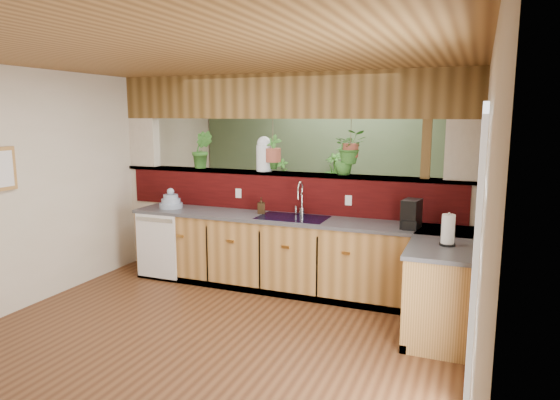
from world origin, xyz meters
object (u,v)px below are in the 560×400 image
at_px(glass_jar, 264,154).
at_px(soap_dispenser, 261,206).
at_px(shelving_console, 302,212).
at_px(faucet, 301,197).
at_px(coffee_maker, 411,215).
at_px(paper_towel, 448,230).
at_px(dish_stack, 171,202).

bearing_deg(glass_jar, soap_dispenser, -73.57).
bearing_deg(shelving_console, soap_dispenser, -67.27).
bearing_deg(faucet, glass_jar, 159.40).
height_order(faucet, soap_dispenser, faucet).
relative_size(faucet, soap_dispenser, 2.09).
relative_size(soap_dispenser, coffee_maker, 0.64).
relative_size(faucet, paper_towel, 1.33).
distance_m(soap_dispenser, glass_jar, 0.68).
bearing_deg(soap_dispenser, shelving_console, 96.25).
bearing_deg(faucet, dish_stack, -174.21).
xyz_separation_m(faucet, glass_jar, (-0.57, 0.21, 0.49)).
distance_m(faucet, coffee_maker, 1.35).
bearing_deg(paper_towel, soap_dispenser, 161.37).
xyz_separation_m(dish_stack, glass_jar, (1.16, 0.39, 0.63)).
bearing_deg(paper_towel, coffee_maker, 124.17).
height_order(dish_stack, glass_jar, glass_jar).
bearing_deg(soap_dispenser, faucet, 9.13).
xyz_separation_m(soap_dispenser, glass_jar, (-0.09, 0.29, 0.61)).
distance_m(faucet, shelving_console, 2.32).
bearing_deg(shelving_console, glass_jar, -68.88).
bearing_deg(coffee_maker, faucet, 179.13).
bearing_deg(paper_towel, glass_jar, 155.71).
height_order(soap_dispenser, glass_jar, glass_jar).
xyz_separation_m(coffee_maker, paper_towel, (0.41, -0.60, -0.00)).
height_order(soap_dispenser, shelving_console, soap_dispenser).
xyz_separation_m(coffee_maker, shelving_console, (-2.05, 2.34, -0.54)).
bearing_deg(dish_stack, paper_towel, -10.66).
bearing_deg(soap_dispenser, glass_jar, 106.43).
bearing_deg(paper_towel, dish_stack, 169.34).
xyz_separation_m(dish_stack, shelving_console, (1.00, 2.29, -0.48)).
xyz_separation_m(soap_dispenser, coffee_maker, (1.81, -0.15, 0.04)).
relative_size(dish_stack, coffee_maker, 0.97).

